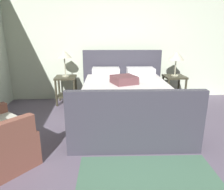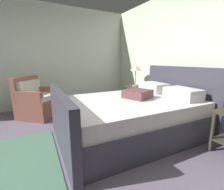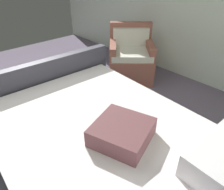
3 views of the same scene
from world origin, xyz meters
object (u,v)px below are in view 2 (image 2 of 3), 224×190
Objects in this scene: nightstand_left at (135,93)px; armchair at (37,102)px; table_lamp_left at (136,68)px; bed at (133,114)px.

nightstand_left is 0.59× the size of armchair.
nightstand_left is 2.38m from armchair.
table_lamp_left reaches higher than nightstand_left.
bed reaches higher than armchair.
bed is at bearing -38.44° from nightstand_left.
armchair is (-1.74, -1.37, 0.00)m from bed.
table_lamp_left is at bearing 135.00° from nightstand_left.
armchair reaches higher than nightstand_left.
nightstand_left is 1.07× the size of table_lamp_left.
armchair is at bearing -103.48° from table_lamp_left.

